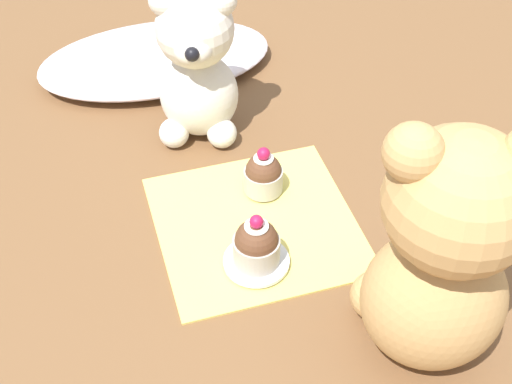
# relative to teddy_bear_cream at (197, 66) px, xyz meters

# --- Properties ---
(ground_plane) EXTENTS (4.00, 4.00, 0.00)m
(ground_plane) POSITION_rel_teddy_bear_cream_xyz_m (0.02, -0.20, -0.11)
(ground_plane) COLOR brown
(knitted_placemat) EXTENTS (0.24, 0.24, 0.01)m
(knitted_placemat) POSITION_rel_teddy_bear_cream_xyz_m (0.02, -0.20, -0.10)
(knitted_placemat) COLOR #E0D166
(knitted_placemat) RESTS_ON ground_plane
(tulle_cloth) EXTENTS (0.36, 0.20, 0.04)m
(tulle_cloth) POSITION_rel_teddy_bear_cream_xyz_m (-0.03, 0.17, -0.09)
(tulle_cloth) COLOR silver
(tulle_cloth) RESTS_ON ground_plane
(teddy_bear_cream) EXTENTS (0.13, 0.12, 0.22)m
(teddy_bear_cream) POSITION_rel_teddy_bear_cream_xyz_m (0.00, 0.00, 0.00)
(teddy_bear_cream) COLOR silver
(teddy_bear_cream) RESTS_ON ground_plane
(teddy_bear_tan) EXTENTS (0.17, 0.17, 0.29)m
(teddy_bear_tan) POSITION_rel_teddy_bear_cream_xyz_m (0.13, -0.41, 0.03)
(teddy_bear_tan) COLOR tan
(teddy_bear_tan) RESTS_ON ground_plane
(cupcake_near_cream_bear) EXTENTS (0.05, 0.05, 0.07)m
(cupcake_near_cream_bear) POSITION_rel_teddy_bear_cream_xyz_m (0.05, -0.14, -0.08)
(cupcake_near_cream_bear) COLOR #B2ADA3
(cupcake_near_cream_bear) RESTS_ON knitted_placemat
(saucer_plate) EXTENTS (0.08, 0.08, 0.01)m
(saucer_plate) POSITION_rel_teddy_bear_cream_xyz_m (0.00, -0.26, -0.10)
(saucer_plate) COLOR silver
(saucer_plate) RESTS_ON knitted_placemat
(cupcake_near_tan_bear) EXTENTS (0.05, 0.05, 0.07)m
(cupcake_near_tan_bear) POSITION_rel_teddy_bear_cream_xyz_m (0.00, -0.26, -0.07)
(cupcake_near_tan_bear) COLOR #B2ADA3
(cupcake_near_tan_bear) RESTS_ON saucer_plate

